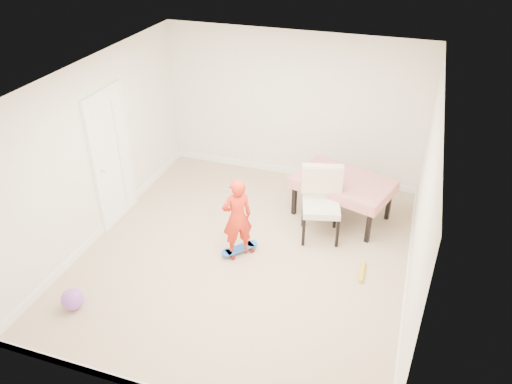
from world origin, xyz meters
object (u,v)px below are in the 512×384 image
(dining_chair, at_px, (321,206))
(child, at_px, (237,219))
(dining_table, at_px, (342,198))
(balloon, at_px, (72,299))
(skateboard, at_px, (240,250))

(dining_chair, xyz_separation_m, child, (-1.02, -0.79, 0.05))
(dining_table, distance_m, dining_chair, 0.69)
(dining_table, distance_m, child, 1.89)
(child, height_order, balloon, child)
(skateboard, distance_m, balloon, 2.33)
(balloon, bearing_deg, skateboard, 46.75)
(dining_chair, distance_m, balloon, 3.60)
(dining_table, distance_m, skateboard, 1.87)
(dining_chair, height_order, child, child)
(skateboard, relative_size, child, 0.49)
(skateboard, bearing_deg, dining_chair, -11.94)
(skateboard, distance_m, child, 0.55)
(dining_chair, bearing_deg, child, -156.59)
(child, distance_m, balloon, 2.34)
(dining_chair, height_order, skateboard, dining_chair)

